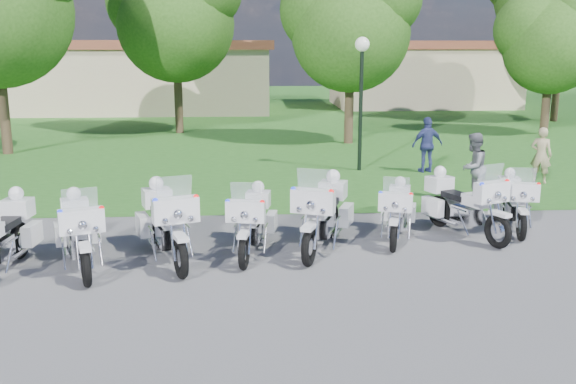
{
  "coord_description": "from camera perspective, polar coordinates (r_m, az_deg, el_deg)",
  "views": [
    {
      "loc": [
        -0.11,
        -11.32,
        3.82
      ],
      "look_at": [
        0.65,
        1.2,
        0.95
      ],
      "focal_mm": 40.0,
      "sensor_mm": 36.0,
      "label": 1
    }
  ],
  "objects": [
    {
      "name": "lamp_post",
      "position": [
        19.88,
        6.56,
        10.69
      ],
      "size": [
        0.44,
        0.44,
        4.08
      ],
      "color": "black",
      "rests_on": "ground"
    },
    {
      "name": "bystander_c",
      "position": [
        20.12,
        12.28,
        4.11
      ],
      "size": [
        1.06,
        0.62,
        1.7
      ],
      "primitive_type": "imported",
      "rotation": [
        0.0,
        0.0,
        3.36
      ],
      "color": "navy",
      "rests_on": "ground"
    },
    {
      "name": "building_east",
      "position": [
        42.82,
        11.78,
        10.28
      ],
      "size": [
        11.44,
        7.28,
        4.1
      ],
      "color": "#C5AB8E",
      "rests_on": "ground"
    },
    {
      "name": "tree_3",
      "position": [
        30.26,
        22.32,
        12.57
      ],
      "size": [
        4.7,
        4.01,
        6.27
      ],
      "color": "#38281C",
      "rests_on": "ground"
    },
    {
      "name": "motorcycle_2",
      "position": [
        11.8,
        -10.77,
        -2.6
      ],
      "size": [
        1.36,
        2.45,
        1.71
      ],
      "rotation": [
        0.0,
        0.0,
        3.48
      ],
      "color": "black",
      "rests_on": "ground"
    },
    {
      "name": "ground",
      "position": [
        11.95,
        -2.77,
        -5.77
      ],
      "size": [
        100.0,
        100.0,
        0.0
      ],
      "primitive_type": "plane",
      "color": "#5B5B60",
      "rests_on": "ground"
    },
    {
      "name": "motorcycle_1",
      "position": [
        11.75,
        -18.07,
        -3.34
      ],
      "size": [
        1.26,
        2.28,
        1.59
      ],
      "rotation": [
        0.0,
        0.0,
        3.47
      ],
      "color": "black",
      "rests_on": "ground"
    },
    {
      "name": "grass_lawn",
      "position": [
        38.51,
        -3.3,
        7.18
      ],
      "size": [
        100.0,
        48.0,
        0.01
      ],
      "primitive_type": "cube",
      "color": "#275E1D",
      "rests_on": "ground"
    },
    {
      "name": "motorcycle_0",
      "position": [
        12.02,
        -24.26,
        -3.4
      ],
      "size": [
        0.91,
        2.44,
        1.64
      ],
      "rotation": [
        0.0,
        0.0,
        3.06
      ],
      "color": "black",
      "rests_on": "ground"
    },
    {
      "name": "building_west",
      "position": [
        39.8,
        -12.15,
        10.08
      ],
      "size": [
        14.56,
        8.32,
        4.1
      ],
      "color": "#C5AB8E",
      "rests_on": "ground"
    },
    {
      "name": "tree_1",
      "position": [
        29.05,
        -10.08,
        15.47
      ],
      "size": [
        5.92,
        5.05,
        7.9
      ],
      "color": "#38281C",
      "rests_on": "ground"
    },
    {
      "name": "motorcycle_5",
      "position": [
        13.04,
        9.69,
        -1.64
      ],
      "size": [
        1.07,
        2.04,
        1.41
      ],
      "rotation": [
        0.0,
        0.0,
        2.85
      ],
      "color": "black",
      "rests_on": "ground"
    },
    {
      "name": "motorcycle_7",
      "position": [
        14.41,
        19.45,
        -0.74
      ],
      "size": [
        0.99,
        2.14,
        1.45
      ],
      "rotation": [
        0.0,
        0.0,
        2.93
      ],
      "color": "black",
      "rests_on": "ground"
    },
    {
      "name": "motorcycle_3",
      "position": [
        12.0,
        -3.17,
        -2.53
      ],
      "size": [
        0.97,
        2.24,
        1.51
      ],
      "rotation": [
        0.0,
        0.0,
        2.97
      ],
      "color": "black",
      "rests_on": "ground"
    },
    {
      "name": "tree_2",
      "position": [
        25.64,
        5.5,
        14.89
      ],
      "size": [
        5.38,
        4.59,
        7.17
      ],
      "color": "#38281C",
      "rests_on": "ground"
    },
    {
      "name": "bystander_a",
      "position": [
        19.47,
        21.57,
        3.04
      ],
      "size": [
        0.69,
        0.64,
        1.59
      ],
      "primitive_type": "imported",
      "rotation": [
        0.0,
        0.0,
        2.54
      ],
      "color": "tan",
      "rests_on": "ground"
    },
    {
      "name": "motorcycle_4",
      "position": [
        12.24,
        3.17,
        -1.82
      ],
      "size": [
        1.38,
        2.44,
        1.71
      ],
      "rotation": [
        0.0,
        0.0,
        2.79
      ],
      "color": "black",
      "rests_on": "ground"
    },
    {
      "name": "bystander_b",
      "position": [
        16.56,
        16.11,
        2.09
      ],
      "size": [
        1.05,
        1.05,
        1.72
      ],
      "primitive_type": "imported",
      "rotation": [
        0.0,
        0.0,
        -2.36
      ],
      "color": "slate",
      "rests_on": "ground"
    },
    {
      "name": "motorcycle_6",
      "position": [
        13.6,
        15.28,
        -0.95
      ],
      "size": [
        1.39,
        2.25,
        1.61
      ],
      "rotation": [
        0.0,
        0.0,
        3.55
      ],
      "color": "black",
      "rests_on": "ground"
    }
  ]
}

